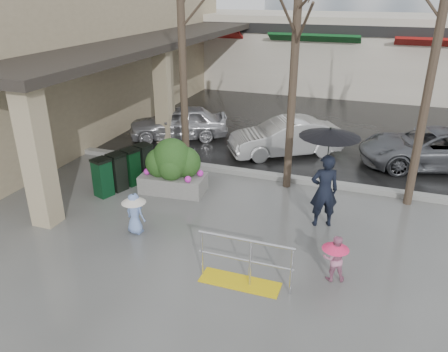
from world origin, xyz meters
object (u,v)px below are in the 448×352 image
Objects in this scene: tree_mideast at (443,11)px; car_a at (178,122)px; news_boxes at (124,169)px; handrail at (243,267)px; woman at (326,169)px; child_pink at (335,255)px; planter at (173,167)px; child_blue at (134,210)px; car_c at (433,148)px; car_b at (285,137)px.

tree_mideast reaches higher than car_a.
car_a reaches higher than news_boxes.
woman is at bearing 68.73° from handrail.
handrail is 1.81m from child_pink.
woman is 2.37m from child_pink.
planter is (-4.23, 0.51, -0.73)m from woman.
child_blue is at bearing 2.68° from woman.
child_pink is at bearing 24.46° from handrail.
child_pink is 5.44m from planter.
tree_mideast is at bearing 56.81° from handrail.
handrail is 0.29× the size of tree_mideast.
news_boxes is at bearing -38.01° from child_pink.
child_pink is 0.49× the size of news_boxes.
tree_mideast reaches higher than woman.
planter reaches higher than child_pink.
woman reaches higher than car_c.
child_blue reaches higher than child_pink.
child_blue is (-6.11, -3.79, -4.25)m from tree_mideast.
child_pink is 7.07m from car_b.
tree_mideast reaches higher than child_blue.
tree_mideast is at bearing 44.78° from car_a.
child_pink is 0.52× the size of planter.
news_boxes is (-6.23, 2.44, -0.01)m from child_pink.
child_pink is (-1.50, -4.05, -4.30)m from tree_mideast.
planter is 0.51× the size of car_a.
car_a reaches higher than child_pink.
planter is (-0.15, 2.37, 0.15)m from child_blue.
car_c is (2.77, 5.00, -0.85)m from woman.
car_a is at bearing 113.37° from planter.
news_boxes is at bearing -25.04° from woman.
child_blue is 0.23× the size of car_c.
child_blue is at bearing -86.41° from planter.
news_boxes is 0.44× the size of car_c.
news_boxes is 4.56m from car_a.
handrail is at bearing -26.60° from car_b.
handrail is at bearing 46.96° from woman.
car_a is (-6.11, 4.87, -0.85)m from woman.
handrail is 0.42× the size of car_c.
car_b is at bearing 59.87° from planter.
handrail reaches higher than child_pink.
handrail is 8.77m from car_c.
woman is at bearing -92.66° from child_pink.
child_blue is 9.69m from car_c.
tree_mideast is at bearing 12.83° from planter.
planter is at bearing -28.65° from woman.
child_pink is (1.64, 0.75, 0.18)m from handrail.
news_boxes is at bearing -168.23° from tree_mideast.
tree_mideast is 1.43× the size of car_c.
car_b is (-1.91, 4.52, -0.85)m from woman.
car_b reaches higher than child_blue.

